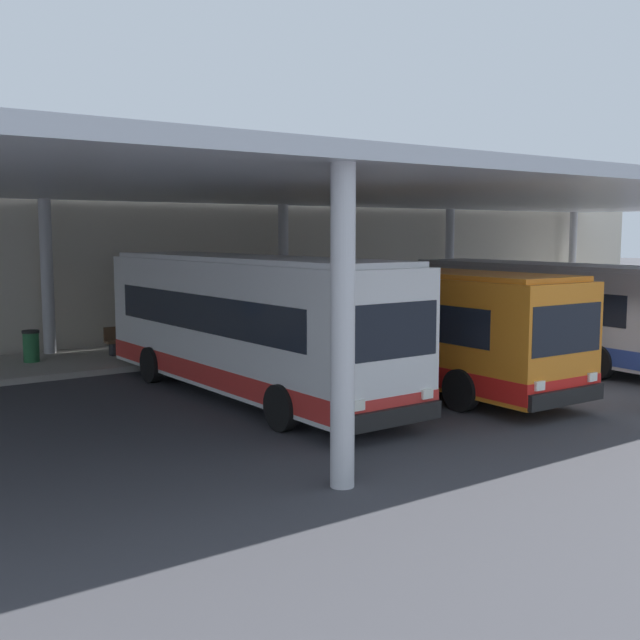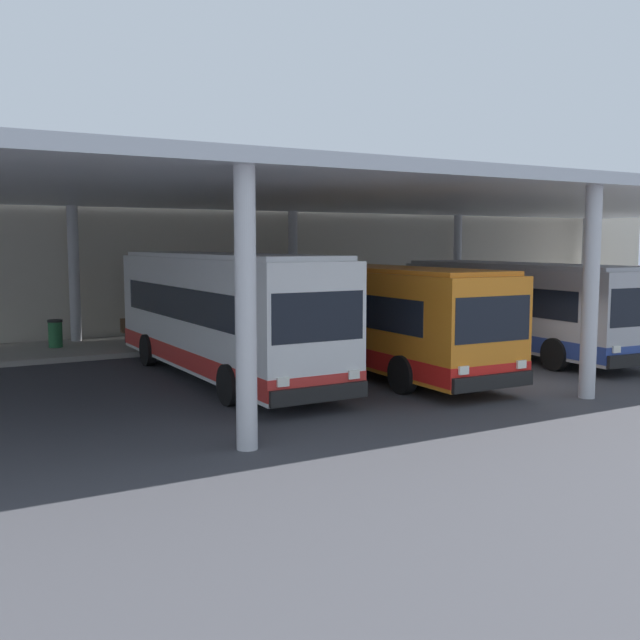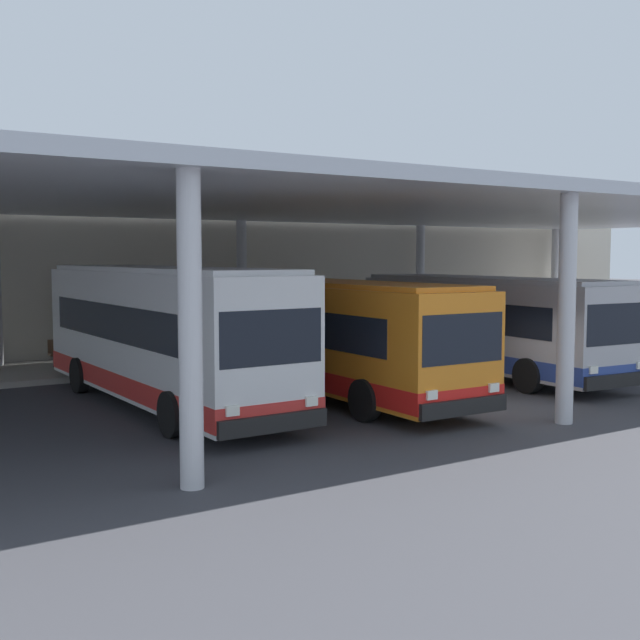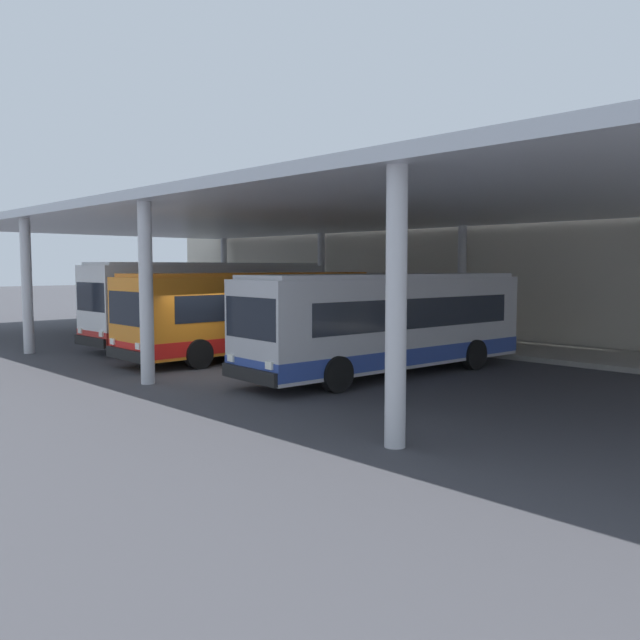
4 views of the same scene
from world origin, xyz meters
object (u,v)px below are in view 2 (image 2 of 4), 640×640
Objects in this scene: bus_nearest_bay at (221,314)px; trash_bin at (55,333)px; bench_waiting at (146,329)px; bus_middle_bay at (516,307)px; bus_second_bay at (375,316)px.

bus_nearest_bay is 8.26m from trash_bin.
bus_nearest_bay is 7.35m from bench_waiting.
bus_second_bay is at bearing -175.83° from bus_middle_bay.
bench_waiting is at bearing -4.23° from trash_bin.
bus_nearest_bay is at bearing -88.94° from bench_waiting.
bus_nearest_bay is at bearing 175.92° from bus_middle_bay.
bus_second_bay is 0.99× the size of bus_middle_bay.
bench_waiting is (-0.13, 7.25, -1.18)m from bus_nearest_bay.
trash_bin reaches higher than bench_waiting.
bus_middle_bay is (6.21, 0.45, 0.00)m from bus_second_bay.
bus_nearest_bay reaches higher than bus_middle_bay.
trash_bin is (-3.30, 7.48, -1.16)m from bus_nearest_bay.
bench_waiting is 1.84× the size of trash_bin.
bus_nearest_bay reaches higher than bus_second_bay.
bus_second_bay is 6.22m from bus_middle_bay.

